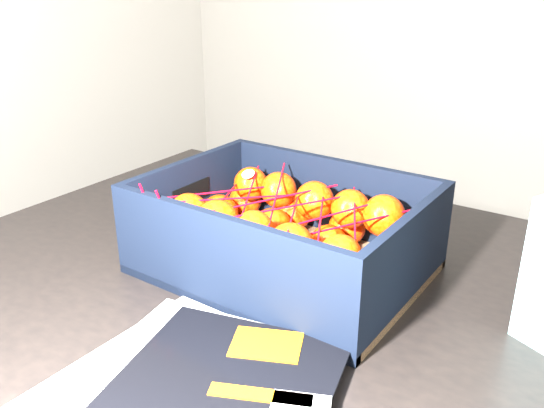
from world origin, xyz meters
The scene contains 5 objects.
table centered at (0.02, 0.01, 0.65)m, with size 1.22×0.82×0.75m.
magazine_stack centered at (0.00, -0.25, 0.76)m, with size 0.31×0.32×0.02m.
produce_crate centered at (-0.07, 0.03, 0.79)m, with size 0.37×0.28×0.13m.
clementine_heap centered at (-0.07, 0.03, 0.81)m, with size 0.35×0.26×0.10m.
mesh_net centered at (-0.08, 0.02, 0.85)m, with size 0.30×0.25×0.09m.
Camera 1 is at (0.32, -0.56, 1.14)m, focal length 37.43 mm.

